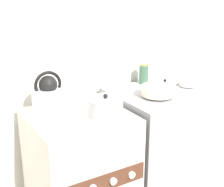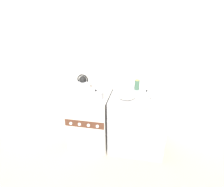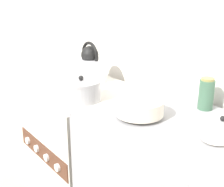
% 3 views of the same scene
% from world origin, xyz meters
% --- Properties ---
extents(wall_back, '(7.00, 0.06, 2.50)m').
position_xyz_m(wall_back, '(0.00, 0.70, 1.25)').
color(wall_back, silver).
rests_on(wall_back, ground_plane).
extents(stove, '(0.60, 0.62, 0.86)m').
position_xyz_m(stove, '(-0.00, 0.30, 0.43)').
color(stove, beige).
rests_on(stove, ground_plane).
extents(kettle, '(0.25, 0.21, 0.26)m').
position_xyz_m(kettle, '(-0.13, 0.43, 0.96)').
color(kettle, silver).
rests_on(kettle, stove).
extents(cooking_pot, '(0.22, 0.22, 0.14)m').
position_xyz_m(cooking_pot, '(0.14, 0.19, 0.91)').
color(cooking_pot, '#B2B2B7').
rests_on(cooking_pot, stove).
extents(enamel_bowl, '(0.22, 0.22, 0.08)m').
position_xyz_m(enamel_bowl, '(0.57, 0.23, 0.94)').
color(enamel_bowl, beige).
rests_on(enamel_bowl, counter).
extents(small_ceramic_bowl, '(0.11, 0.11, 0.04)m').
position_xyz_m(small_ceramic_bowl, '(0.92, 0.31, 0.91)').
color(small_ceramic_bowl, beige).
rests_on(small_ceramic_bowl, counter).
extents(storage_jar, '(0.07, 0.07, 0.16)m').
position_xyz_m(storage_jar, '(0.69, 0.55, 0.97)').
color(storage_jar, '#3F664C').
rests_on(storage_jar, counter).
extents(loose_pot_lid, '(0.21, 0.21, 0.03)m').
position_xyz_m(loose_pot_lid, '(0.84, 0.47, 0.89)').
color(loose_pot_lid, '#B2B2B7').
rests_on(loose_pot_lid, counter).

